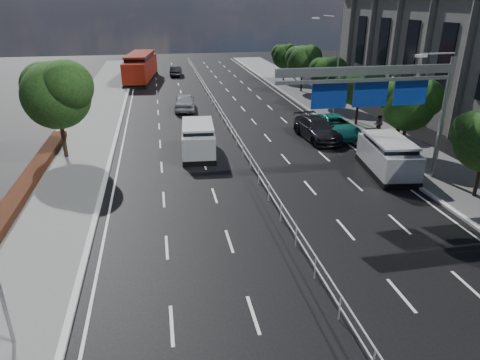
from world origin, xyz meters
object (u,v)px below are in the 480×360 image
object	(u,v)px
near_car_silver	(185,102)
pedestrian_a	(395,141)
red_bus	(141,67)
overhead_gantry	(385,88)
parked_car_dark	(317,129)
white_minivan	(198,139)
pedestrian_b	(379,125)
near_car_dark	(176,71)
silver_minivan	(388,156)
parked_car_teal	(335,126)

from	to	relation	value
near_car_silver	pedestrian_a	size ratio (longest dim) A/B	2.73
red_bus	pedestrian_a	world-z (taller)	red_bus
overhead_gantry	parked_car_dark	size ratio (longest dim) A/B	1.84
white_minivan	red_bus	bearing A→B (deg)	102.56
white_minivan	near_car_silver	bearing A→B (deg)	94.23
red_bus	near_car_silver	bearing A→B (deg)	-68.15
near_car_silver	pedestrian_b	bearing A→B (deg)	146.11
near_car_silver	near_car_dark	distance (m)	21.26
silver_minivan	pedestrian_a	bearing A→B (deg)	61.37
silver_minivan	parked_car_teal	size ratio (longest dim) A/B	0.99
overhead_gantry	pedestrian_b	xyz separation A→B (m)	(4.83, 8.75, -4.68)
overhead_gantry	near_car_dark	world-z (taller)	overhead_gantry
white_minivan	parked_car_teal	size ratio (longest dim) A/B	0.93
red_bus	near_car_silver	world-z (taller)	red_bus
overhead_gantry	parked_car_dark	xyz separation A→B (m)	(-0.24, 8.95, -4.80)
near_car_silver	white_minivan	bearing A→B (deg)	95.15
pedestrian_a	parked_car_dark	bearing A→B (deg)	-78.24
silver_minivan	pedestrian_b	size ratio (longest dim) A/B	3.61
white_minivan	pedestrian_b	size ratio (longest dim) A/B	3.39
pedestrian_b	parked_car_dark	bearing A→B (deg)	40.95
parked_car_dark	pedestrian_b	size ratio (longest dim) A/B	3.57
pedestrian_b	red_bus	bearing A→B (deg)	-13.86
silver_minivan	pedestrian_a	xyz separation A→B (m)	(2.22, 3.00, -0.07)
white_minivan	parked_car_dark	world-z (taller)	white_minivan
near_car_dark	parked_car_teal	world-z (taller)	parked_car_teal
parked_car_dark	parked_car_teal	bearing A→B (deg)	17.40
white_minivan	pedestrian_b	world-z (taller)	white_minivan
near_car_silver	near_car_dark	size ratio (longest dim) A/B	1.19
red_bus	parked_car_teal	xyz separation A→B (m)	(15.75, -28.54, -1.11)
parked_car_teal	pedestrian_a	xyz separation A→B (m)	(2.27, -5.34, 0.24)
parked_car_dark	pedestrian_a	bearing A→B (deg)	-53.54
red_bus	near_car_dark	size ratio (longest dim) A/B	3.05
white_minivan	pedestrian_b	distance (m)	14.62
near_car_dark	near_car_silver	bearing A→B (deg)	96.79
white_minivan	near_car_dark	bearing A→B (deg)	93.84
red_bus	parked_car_dark	size ratio (longest dim) A/B	2.24
parked_car_dark	pedestrian_a	xyz separation A→B (m)	(4.02, -4.63, 0.22)
white_minivan	parked_car_teal	world-z (taller)	white_minivan
overhead_gantry	silver_minivan	world-z (taller)	overhead_gantry
parked_car_teal	pedestrian_b	bearing A→B (deg)	-16.99
parked_car_teal	parked_car_dark	size ratio (longest dim) A/B	1.02
white_minivan	silver_minivan	bearing A→B (deg)	-23.09
white_minivan	near_car_dark	size ratio (longest dim) A/B	1.29
silver_minivan	pedestrian_a	size ratio (longest dim) A/B	3.16
silver_minivan	pedestrian_b	world-z (taller)	silver_minivan
white_minivan	silver_minivan	size ratio (longest dim) A/B	0.94
near_car_dark	parked_car_teal	size ratio (longest dim) A/B	0.72
silver_minivan	overhead_gantry	bearing A→B (deg)	-132.13
near_car_silver	pedestrian_a	bearing A→B (deg)	134.88
white_minivan	pedestrian_a	xyz separation A→B (m)	(13.48, -2.81, -0.07)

